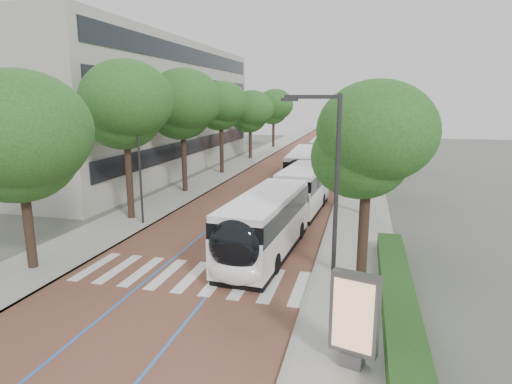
# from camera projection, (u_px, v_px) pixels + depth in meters

# --- Properties ---
(ground) EXTENTS (160.00, 160.00, 0.00)m
(ground) POSITION_uv_depth(u_px,v_px,m) (178.00, 285.00, 18.64)
(ground) COLOR #51544C
(ground) RESTS_ON ground
(road) EXTENTS (11.00, 140.00, 0.02)m
(road) POSITION_uv_depth(u_px,v_px,m) (305.00, 161.00, 56.52)
(road) COLOR brown
(road) RESTS_ON ground
(sidewalk_left) EXTENTS (4.00, 140.00, 0.12)m
(sidewalk_left) POSITION_uv_depth(u_px,v_px,m) (250.00, 158.00, 58.32)
(sidewalk_left) COLOR gray
(sidewalk_left) RESTS_ON ground
(sidewalk_right) EXTENTS (4.00, 140.00, 0.12)m
(sidewalk_right) POSITION_uv_depth(u_px,v_px,m) (363.00, 162.00, 54.70)
(sidewalk_right) COLOR gray
(sidewalk_right) RESTS_ON ground
(kerb_left) EXTENTS (0.20, 140.00, 0.14)m
(kerb_left) POSITION_uv_depth(u_px,v_px,m) (264.00, 159.00, 57.86)
(kerb_left) COLOR gray
(kerb_left) RESTS_ON ground
(kerb_right) EXTENTS (0.20, 140.00, 0.14)m
(kerb_right) POSITION_uv_depth(u_px,v_px,m) (348.00, 162.00, 55.16)
(kerb_right) COLOR gray
(kerb_right) RESTS_ON ground
(zebra_crossing) EXTENTS (10.55, 3.60, 0.01)m
(zebra_crossing) POSITION_uv_depth(u_px,v_px,m) (192.00, 276.00, 19.54)
(zebra_crossing) COLOR silver
(zebra_crossing) RESTS_ON ground
(lane_line_left) EXTENTS (0.12, 126.00, 0.01)m
(lane_line_left) POSITION_uv_depth(u_px,v_px,m) (293.00, 160.00, 56.91)
(lane_line_left) COLOR blue
(lane_line_left) RESTS_ON road
(lane_line_right) EXTENTS (0.12, 126.00, 0.01)m
(lane_line_right) POSITION_uv_depth(u_px,v_px,m) (317.00, 161.00, 56.13)
(lane_line_right) COLOR blue
(lane_line_right) RESTS_ON road
(office_building) EXTENTS (18.11, 40.00, 14.00)m
(office_building) POSITION_uv_depth(u_px,v_px,m) (121.00, 108.00, 48.38)
(office_building) COLOR #9F9D94
(office_building) RESTS_ON ground
(hedge) EXTENTS (1.20, 14.00, 0.80)m
(hedge) POSITION_uv_depth(u_px,v_px,m) (398.00, 298.00, 16.34)
(hedge) COLOR #1A4116
(hedge) RESTS_ON sidewalk_right
(streetlight_near) EXTENTS (1.82, 0.20, 8.00)m
(streetlight_near) POSITION_uv_depth(u_px,v_px,m) (330.00, 203.00, 13.18)
(streetlight_near) COLOR #2E2E30
(streetlight_near) RESTS_ON sidewalk_right
(streetlight_far) EXTENTS (1.82, 0.20, 8.00)m
(streetlight_far) POSITION_uv_depth(u_px,v_px,m) (354.00, 136.00, 36.86)
(streetlight_far) COLOR #2E2E30
(streetlight_far) RESTS_ON sidewalk_right
(lamp_post_left) EXTENTS (0.14, 0.14, 8.00)m
(lamp_post_left) POSITION_uv_depth(u_px,v_px,m) (140.00, 162.00, 26.82)
(lamp_post_left) COLOR #2E2E30
(lamp_post_left) RESTS_ON sidewalk_left
(trees_left) EXTENTS (6.27, 61.15, 9.92)m
(trees_left) POSITION_uv_depth(u_px,v_px,m) (208.00, 113.00, 41.80)
(trees_left) COLOR black
(trees_left) RESTS_ON ground
(trees_right) EXTENTS (6.04, 47.44, 9.36)m
(trees_right) POSITION_uv_depth(u_px,v_px,m) (368.00, 118.00, 38.72)
(trees_right) COLOR black
(trees_right) RESTS_ON ground
(lead_bus) EXTENTS (3.68, 18.52, 3.20)m
(lead_bus) POSITION_uv_depth(u_px,v_px,m) (284.00, 207.00, 25.60)
(lead_bus) COLOR black
(lead_bus) RESTS_ON ground
(bus_queued_0) EXTENTS (3.09, 12.50, 3.20)m
(bus_queued_0) POSITION_uv_depth(u_px,v_px,m) (304.00, 167.00, 40.59)
(bus_queued_0) COLOR white
(bus_queued_0) RESTS_ON ground
(bus_queued_1) EXTENTS (2.86, 12.46, 3.20)m
(bus_queued_1) POSITION_uv_depth(u_px,v_px,m) (323.00, 151.00, 53.31)
(bus_queued_1) COLOR white
(bus_queued_1) RESTS_ON ground
(bus_queued_2) EXTENTS (3.28, 12.53, 3.20)m
(bus_queued_2) POSITION_uv_depth(u_px,v_px,m) (332.00, 142.00, 65.11)
(bus_queued_2) COLOR white
(bus_queued_2) RESTS_ON ground
(ad_panel) EXTENTS (1.46, 0.74, 2.94)m
(ad_panel) POSITION_uv_depth(u_px,v_px,m) (354.00, 318.00, 12.55)
(ad_panel) COLOR #59595B
(ad_panel) RESTS_ON sidewalk_right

